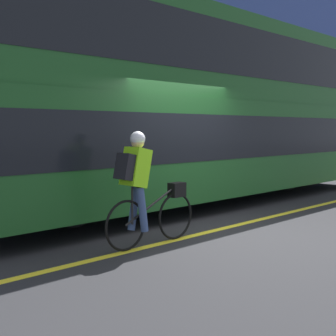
% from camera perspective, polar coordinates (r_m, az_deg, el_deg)
% --- Properties ---
extents(ground_plane, '(80.00, 80.00, 0.00)m').
position_cam_1_polar(ground_plane, '(7.97, 5.74, -7.52)').
color(ground_plane, '#232326').
extents(road_center_line, '(50.00, 0.14, 0.01)m').
position_cam_1_polar(road_center_line, '(7.95, 5.93, -7.52)').
color(road_center_line, yellow).
rests_on(road_center_line, ground_plane).
extents(sidewalk_curb, '(60.00, 2.36, 0.15)m').
position_cam_1_polar(sidewalk_curb, '(11.83, -13.84, -3.23)').
color(sidewalk_curb, '#A8A399').
rests_on(sidewalk_curb, ground_plane).
extents(building_facade, '(60.00, 0.30, 8.79)m').
position_cam_1_polar(building_facade, '(13.15, -17.36, 16.43)').
color(building_facade, '#33478C').
rests_on(building_facade, ground_plane).
extents(bus, '(11.47, 2.46, 4.08)m').
position_cam_1_polar(bus, '(10.60, 4.53, 7.81)').
color(bus, black).
rests_on(bus, ground_plane).
extents(cyclist_on_bike, '(1.71, 0.32, 1.66)m').
position_cam_1_polar(cyclist_on_bike, '(6.67, -3.10, -2.14)').
color(cyclist_on_bike, black).
rests_on(cyclist_on_bike, ground_plane).
extents(trash_bin, '(0.58, 0.58, 0.84)m').
position_cam_1_polar(trash_bin, '(15.09, 3.76, 0.51)').
color(trash_bin, '#262628').
rests_on(trash_bin, sidewalk_curb).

